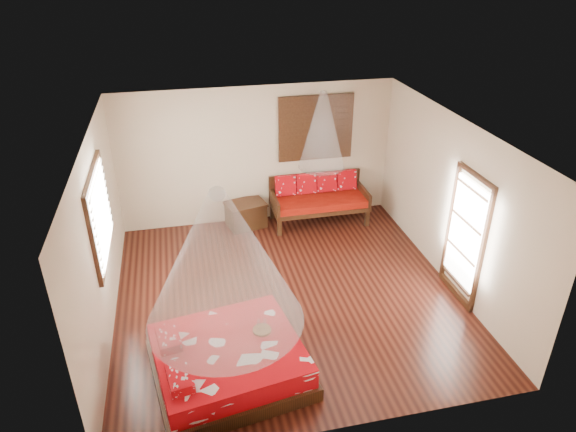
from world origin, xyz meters
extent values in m
cube|color=black|center=(0.00, 0.00, -0.01)|extent=(5.50, 5.50, 0.02)
cube|color=silver|center=(0.00, 0.00, 2.81)|extent=(5.50, 5.50, 0.02)
cube|color=#CCB595|center=(-2.76, 0.00, 1.40)|extent=(0.02, 5.50, 2.80)
cube|color=#CCB595|center=(2.76, 0.00, 1.40)|extent=(0.02, 5.50, 2.80)
cube|color=#CCB595|center=(0.00, 2.76, 1.40)|extent=(5.50, 0.02, 2.80)
cube|color=#CCB595|center=(0.00, -2.76, 1.40)|extent=(5.50, 0.02, 2.80)
cube|color=black|center=(-1.15, -1.60, 0.10)|extent=(2.20, 2.05, 0.20)
cube|color=#AD050D|center=(-1.15, -1.60, 0.35)|extent=(2.09, 1.94, 0.30)
cube|color=#AD050D|center=(-1.78, -2.08, 0.56)|extent=(0.35, 0.55, 0.13)
cube|color=#AD050D|center=(-1.90, -1.35, 0.56)|extent=(0.35, 0.55, 0.13)
cube|color=black|center=(0.27, 1.93, 0.21)|extent=(0.08, 0.08, 0.42)
cube|color=black|center=(2.11, 1.93, 0.21)|extent=(0.08, 0.08, 0.42)
cube|color=black|center=(0.27, 2.67, 0.21)|extent=(0.08, 0.08, 0.42)
cube|color=black|center=(2.11, 2.67, 0.21)|extent=(0.08, 0.08, 0.42)
cube|color=black|center=(1.19, 2.30, 0.38)|extent=(1.95, 0.87, 0.08)
cube|color=maroon|center=(1.19, 2.30, 0.49)|extent=(1.89, 0.81, 0.14)
cube|color=black|center=(1.19, 2.69, 0.67)|extent=(1.95, 0.06, 0.55)
cube|color=black|center=(0.25, 2.30, 0.54)|extent=(0.06, 0.87, 0.30)
cube|color=black|center=(2.13, 2.30, 0.54)|extent=(0.06, 0.87, 0.30)
cube|color=#AD050D|center=(0.54, 2.57, 0.77)|extent=(0.41, 0.20, 0.43)
cube|color=#AD050D|center=(0.97, 2.57, 0.77)|extent=(0.41, 0.20, 0.43)
cube|color=#AD050D|center=(1.41, 2.57, 0.77)|extent=(0.41, 0.20, 0.43)
cube|color=#AD050D|center=(1.84, 2.57, 0.77)|extent=(0.41, 0.20, 0.43)
cube|color=black|center=(-0.32, 2.45, 0.24)|extent=(0.84, 0.68, 0.48)
cube|color=black|center=(-0.32, 2.45, 0.50)|extent=(0.88, 0.73, 0.05)
cube|color=black|center=(1.19, 2.72, 1.90)|extent=(1.52, 0.06, 1.32)
cube|color=black|center=(1.19, 2.71, 1.90)|extent=(1.35, 0.04, 1.10)
cube|color=black|center=(-2.72, 0.20, 1.70)|extent=(0.08, 1.74, 1.34)
cube|color=white|center=(-2.68, 0.20, 1.70)|extent=(0.04, 1.54, 1.10)
cube|color=black|center=(2.72, -0.60, 1.05)|extent=(0.08, 1.02, 2.16)
cube|color=white|center=(2.70, -0.60, 1.15)|extent=(0.03, 0.82, 1.70)
cylinder|color=brown|center=(-0.66, -1.40, 0.52)|extent=(0.25, 0.25, 0.03)
cone|color=white|center=(-1.15, -1.60, 1.85)|extent=(1.97, 1.97, 1.80)
cone|color=white|center=(1.19, 2.25, 2.00)|extent=(0.91, 0.91, 1.50)
camera|label=1|loc=(-1.50, -6.75, 5.13)|focal=32.00mm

